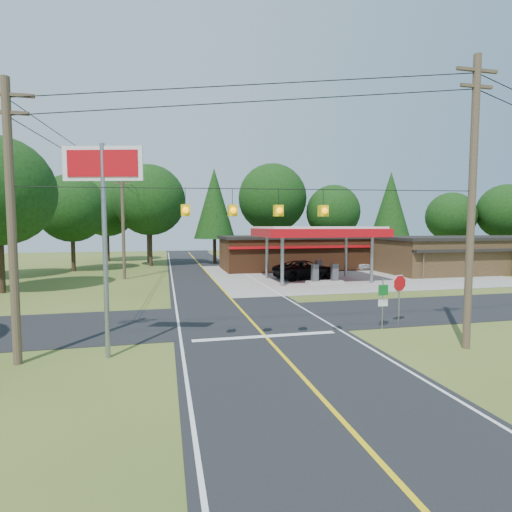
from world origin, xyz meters
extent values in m
plane|color=#43591F|center=(0.00, 0.00, 0.00)|extent=(120.00, 120.00, 0.00)
cube|color=black|center=(0.00, 0.00, 0.01)|extent=(8.00, 120.00, 0.02)
cube|color=black|center=(0.00, 0.00, 0.01)|extent=(70.00, 7.00, 0.02)
cube|color=yellow|center=(0.00, 0.00, 0.03)|extent=(0.15, 110.00, 0.00)
cylinder|color=gray|center=(5.00, 10.50, 2.10)|extent=(0.28, 0.28, 4.20)
cylinder|color=gray|center=(5.00, 15.50, 2.10)|extent=(0.28, 0.28, 4.20)
cylinder|color=gray|center=(13.00, 10.50, 2.10)|extent=(0.28, 0.28, 4.20)
cylinder|color=gray|center=(13.00, 15.50, 2.10)|extent=(0.28, 0.28, 4.20)
cube|color=#B90911|center=(9.00, 13.00, 4.35)|extent=(10.60, 7.40, 0.70)
cube|color=white|center=(9.00, 13.00, 4.75)|extent=(10.00, 7.00, 0.25)
cube|color=#9E9B93|center=(9.00, 11.20, 0.13)|extent=(3.20, 0.90, 0.22)
cube|color=#3F3F44|center=(8.10, 11.20, 0.95)|extent=(0.55, 0.45, 1.50)
cube|color=#3F3F44|center=(9.90, 11.20, 0.95)|extent=(0.55, 0.45, 1.50)
cube|color=#9E9B93|center=(9.00, 14.80, 0.13)|extent=(3.20, 0.90, 0.22)
cube|color=#3F3F44|center=(8.10, 14.80, 0.95)|extent=(0.55, 0.45, 1.50)
cube|color=#3F3F44|center=(9.90, 14.80, 0.95)|extent=(0.55, 0.45, 1.50)
cube|color=#583019|center=(10.00, 23.00, 1.75)|extent=(16.00, 7.00, 3.50)
cube|color=black|center=(10.00, 23.00, 3.65)|extent=(16.40, 7.40, 0.30)
cube|color=#B90911|center=(10.00, 19.40, 2.70)|extent=(16.00, 0.50, 0.25)
cube|color=#3F2C1A|center=(28.00, 16.00, 1.75)|extent=(20.00, 8.00, 3.50)
cube|color=black|center=(28.00, 16.00, 3.65)|extent=(20.40, 8.40, 0.30)
cube|color=black|center=(28.00, 11.80, 2.60)|extent=(20.00, 0.70, 0.25)
cylinder|color=#473828|center=(7.50, -7.00, 5.75)|extent=(0.30, 0.30, 11.50)
cube|color=#473828|center=(7.50, -7.00, 10.90)|extent=(1.80, 0.12, 0.12)
cube|color=#473828|center=(7.50, -7.00, 10.30)|extent=(1.40, 0.12, 0.12)
cylinder|color=#473828|center=(-9.50, -5.00, 5.00)|extent=(0.30, 0.30, 10.00)
cube|color=#473828|center=(-9.50, -5.00, 9.40)|extent=(1.80, 0.12, 0.12)
cube|color=#473828|center=(-9.50, -5.00, 8.80)|extent=(1.40, 0.12, 0.12)
cylinder|color=#473828|center=(-8.00, 18.00, 5.00)|extent=(0.30, 0.30, 10.00)
cube|color=#473828|center=(-8.00, 18.00, 9.40)|extent=(1.80, 0.12, 0.12)
cube|color=#473828|center=(-8.00, 18.00, 8.80)|extent=(1.40, 0.12, 0.12)
cylinder|color=#473828|center=(-6.50, 35.00, 4.75)|extent=(0.30, 0.30, 9.50)
cube|color=#DEBF0B|center=(-3.55, -5.70, 5.50)|extent=(0.32, 0.32, 0.42)
cube|color=#DEBF0B|center=(-1.85, -5.90, 5.50)|extent=(0.32, 0.32, 0.42)
cube|color=#DEBF0B|center=(-0.15, -6.10, 5.50)|extent=(0.32, 0.32, 0.42)
cube|color=#DEBF0B|center=(1.55, -6.30, 5.50)|extent=(0.32, 0.32, 0.42)
cylinder|color=#332316|center=(-14.00, 26.00, 1.98)|extent=(0.44, 0.44, 3.96)
sphere|color=black|center=(-14.00, 26.00, 6.82)|extent=(7.26, 7.26, 7.26)
cylinder|color=#332316|center=(-6.00, 30.00, 2.34)|extent=(0.44, 0.44, 4.68)
sphere|color=black|center=(-6.00, 30.00, 8.06)|extent=(8.58, 8.58, 8.58)
cylinder|color=#332316|center=(2.00, 31.00, 2.16)|extent=(0.44, 0.44, 4.32)
cone|color=black|center=(2.00, 31.00, 7.80)|extent=(5.28, 5.28, 9.00)
cylinder|color=#332316|center=(10.00, 32.00, 2.52)|extent=(0.44, 0.44, 5.04)
sphere|color=black|center=(10.00, 32.00, 8.68)|extent=(9.24, 9.24, 9.24)
cylinder|color=#332316|center=(18.00, 30.00, 1.98)|extent=(0.44, 0.44, 3.96)
sphere|color=black|center=(18.00, 30.00, 6.82)|extent=(7.26, 7.26, 7.26)
cylinder|color=#332316|center=(26.00, 29.00, 2.16)|extent=(0.44, 0.44, 4.32)
cone|color=black|center=(26.00, 29.00, 7.80)|extent=(5.28, 5.28, 9.00)
cylinder|color=#332316|center=(34.00, 27.00, 1.80)|extent=(0.44, 0.44, 3.60)
sphere|color=black|center=(34.00, 27.00, 6.20)|extent=(6.60, 6.60, 6.60)
cylinder|color=#332316|center=(40.00, 24.00, 1.98)|extent=(0.44, 0.44, 3.96)
sphere|color=black|center=(40.00, 24.00, 6.82)|extent=(7.26, 7.26, 7.26)
cylinder|color=#332316|center=(-16.00, 12.00, 2.16)|extent=(0.44, 0.44, 4.32)
cylinder|color=#332316|center=(-12.00, 38.00, 2.16)|extent=(0.44, 0.44, 4.32)
sphere|color=black|center=(-12.00, 38.00, 7.44)|extent=(7.92, 7.92, 7.92)
imported|color=black|center=(8.50, 14.50, 0.85)|extent=(7.29, 7.29, 1.70)
imported|color=white|center=(17.00, 21.00, 0.63)|extent=(4.06, 4.06, 1.27)
cylinder|color=gray|center=(-6.45, -5.00, 3.95)|extent=(0.18, 0.18, 7.91)
cube|color=white|center=(-6.45, -5.00, 7.18)|extent=(2.86, 0.84, 1.24)
cube|color=#B90911|center=(-6.45, -5.05, 7.18)|extent=(2.51, 0.73, 0.96)
cylinder|color=gray|center=(7.00, -3.00, 1.20)|extent=(0.07, 0.07, 2.40)
cylinder|color=gray|center=(5.80, -3.50, 1.23)|extent=(0.06, 0.06, 2.45)
cube|color=#0C591E|center=(5.80, -3.54, 1.89)|extent=(0.50, 0.04, 0.50)
cube|color=white|center=(5.80, -3.54, 1.27)|extent=(0.50, 0.04, 0.33)
camera|label=1|loc=(-4.31, -20.49, 4.94)|focal=28.00mm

